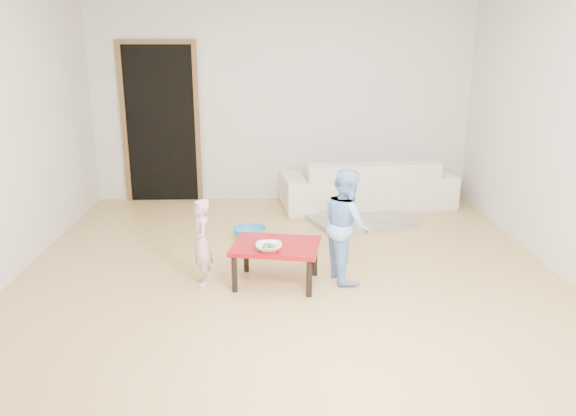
{
  "coord_description": "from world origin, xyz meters",
  "views": [
    {
      "loc": [
        -0.14,
        -4.99,
        2.06
      ],
      "look_at": [
        0.0,
        -0.2,
        0.65
      ],
      "focal_mm": 35.0,
      "sensor_mm": 36.0,
      "label": 1
    }
  ],
  "objects_px": {
    "sofa": "(367,183)",
    "bowl": "(269,247)",
    "basin": "(250,233)",
    "red_table": "(276,264)",
    "child_blue": "(346,225)",
    "child_pink": "(201,243)"
  },
  "relations": [
    {
      "from": "sofa",
      "to": "bowl",
      "type": "relative_size",
      "value": 9.77
    },
    {
      "from": "bowl",
      "to": "basin",
      "type": "height_order",
      "value": "bowl"
    },
    {
      "from": "red_table",
      "to": "basin",
      "type": "xyz_separation_m",
      "value": [
        -0.28,
        1.23,
        -0.13
      ]
    },
    {
      "from": "child_blue",
      "to": "basin",
      "type": "relative_size",
      "value": 2.8
    },
    {
      "from": "child_pink",
      "to": "sofa",
      "type": "bearing_deg",
      "value": 127.62
    },
    {
      "from": "sofa",
      "to": "child_blue",
      "type": "height_order",
      "value": "child_blue"
    },
    {
      "from": "child_pink",
      "to": "bowl",
      "type": "bearing_deg",
      "value": 60.56
    },
    {
      "from": "basin",
      "to": "red_table",
      "type": "bearing_deg",
      "value": -77.34
    },
    {
      "from": "red_table",
      "to": "child_pink",
      "type": "height_order",
      "value": "child_pink"
    },
    {
      "from": "child_pink",
      "to": "basin",
      "type": "bearing_deg",
      "value": 148.23
    },
    {
      "from": "bowl",
      "to": "red_table",
      "type": "bearing_deg",
      "value": 67.56
    },
    {
      "from": "red_table",
      "to": "child_blue",
      "type": "relative_size",
      "value": 0.73
    },
    {
      "from": "sofa",
      "to": "child_pink",
      "type": "distance_m",
      "value": 3.05
    },
    {
      "from": "bowl",
      "to": "basin",
      "type": "xyz_separation_m",
      "value": [
        -0.22,
        1.38,
        -0.34
      ]
    },
    {
      "from": "sofa",
      "to": "child_blue",
      "type": "xyz_separation_m",
      "value": [
        -0.58,
        -2.32,
        0.19
      ]
    },
    {
      "from": "sofa",
      "to": "child_blue",
      "type": "bearing_deg",
      "value": 69.57
    },
    {
      "from": "child_pink",
      "to": "red_table",
      "type": "bearing_deg",
      "value": 74.65
    },
    {
      "from": "bowl",
      "to": "child_blue",
      "type": "xyz_separation_m",
      "value": [
        0.69,
        0.25,
        0.11
      ]
    },
    {
      "from": "bowl",
      "to": "child_blue",
      "type": "distance_m",
      "value": 0.74
    },
    {
      "from": "child_blue",
      "to": "bowl",
      "type": "bearing_deg",
      "value": 96.56
    },
    {
      "from": "sofa",
      "to": "basin",
      "type": "height_order",
      "value": "sofa"
    },
    {
      "from": "red_table",
      "to": "basin",
      "type": "relative_size",
      "value": 2.04
    }
  ]
}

